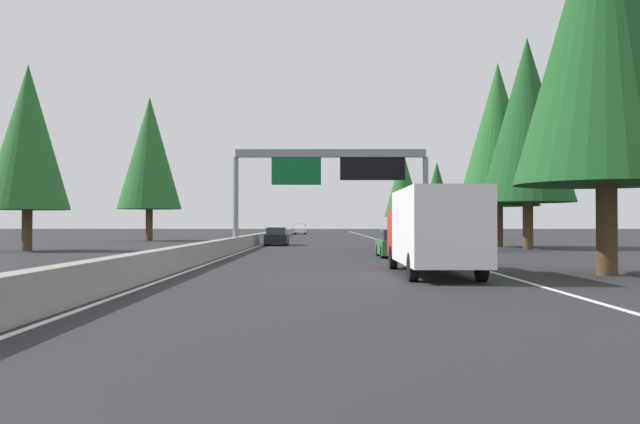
# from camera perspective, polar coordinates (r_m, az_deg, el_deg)

# --- Properties ---
(ground_plane) EXTENTS (320.00, 320.00, 0.00)m
(ground_plane) POSITION_cam_1_polar(r_m,az_deg,el_deg) (64.23, -4.59, -2.57)
(ground_plane) COLOR #262628
(median_barrier) EXTENTS (180.00, 0.56, 0.90)m
(median_barrier) POSITION_cam_1_polar(r_m,az_deg,el_deg) (84.18, -3.67, -1.88)
(median_barrier) COLOR gray
(median_barrier) RESTS_ON ground
(shoulder_stripe_right) EXTENTS (160.00, 0.16, 0.01)m
(shoulder_stripe_right) POSITION_cam_1_polar(r_m,az_deg,el_deg) (74.27, 4.96, -2.34)
(shoulder_stripe_right) COLOR silver
(shoulder_stripe_right) RESTS_ON ground
(shoulder_stripe_median) EXTENTS (160.00, 0.16, 0.01)m
(shoulder_stripe_median) POSITION_cam_1_polar(r_m,az_deg,el_deg) (74.18, -3.76, -2.35)
(shoulder_stripe_median) COLOR silver
(shoulder_stripe_median) RESTS_ON ground
(sign_gantry_overhead) EXTENTS (0.50, 12.68, 6.59)m
(sign_gantry_overhead) POSITION_cam_1_polar(r_m,az_deg,el_deg) (43.91, 1.12, 3.54)
(sign_gantry_overhead) COLOR gray
(sign_gantry_overhead) RESTS_ON ground
(box_truck_distant_a) EXTENTS (8.50, 2.40, 2.95)m
(box_truck_distant_a) POSITION_cam_1_polar(r_m,az_deg,el_deg) (23.86, 9.49, -1.40)
(box_truck_distant_a) COLOR white
(box_truck_distant_a) RESTS_ON ground
(sedan_mid_right) EXTENTS (4.40, 1.80, 1.47)m
(sedan_mid_right) POSITION_cam_1_polar(r_m,az_deg,el_deg) (36.42, 6.37, -2.71)
(sedan_mid_right) COLOR #2D6B38
(sedan_mid_right) RESTS_ON ground
(sedan_near_center) EXTENTS (4.40, 1.80, 1.47)m
(sedan_near_center) POSITION_cam_1_polar(r_m,az_deg,el_deg) (55.73, -3.66, -2.11)
(sedan_near_center) COLOR black
(sedan_near_center) RESTS_ON ground
(pickup_far_center) EXTENTS (5.60, 2.00, 1.86)m
(pickup_far_center) POSITION_cam_1_polar(r_m,az_deg,el_deg) (114.55, -1.69, -1.41)
(pickup_far_center) COLOR white
(pickup_far_center) RESTS_ON ground
(conifer_right_foreground) EXTENTS (6.29, 6.29, 14.29)m
(conifer_right_foreground) POSITION_cam_1_polar(r_m,az_deg,el_deg) (26.32, 22.89, 14.30)
(conifer_right_foreground) COLOR #4C3823
(conifer_right_foreground) RESTS_ON ground
(conifer_right_near) EXTENTS (6.55, 6.55, 14.88)m
(conifer_right_near) POSITION_cam_1_polar(r_m,az_deg,el_deg) (50.00, 17.06, 7.42)
(conifer_right_near) COLOR #4C3823
(conifer_right_near) RESTS_ON ground
(conifer_right_mid) EXTENTS (6.24, 6.24, 14.17)m
(conifer_right_mid) POSITION_cam_1_polar(r_m,az_deg,el_deg) (54.06, 14.76, 6.32)
(conifer_right_mid) COLOR #4C3823
(conifer_right_mid) RESTS_ON ground
(conifer_right_far) EXTENTS (3.99, 3.99, 9.06)m
(conifer_right_far) POSITION_cam_1_polar(r_m,az_deg,el_deg) (80.99, 9.82, 1.67)
(conifer_right_far) COLOR #4C3823
(conifer_right_far) RESTS_ON ground
(conifer_right_distant) EXTENTS (5.46, 5.46, 12.41)m
(conifer_right_distant) POSITION_cam_1_polar(r_m,az_deg,el_deg) (98.85, 6.99, 2.37)
(conifer_right_distant) COLOR #4C3823
(conifer_right_distant) RESTS_ON ground
(conifer_left_near) EXTENTS (5.38, 5.38, 12.24)m
(conifer_left_near) POSITION_cam_1_polar(r_m,az_deg,el_deg) (48.39, -23.39, 5.81)
(conifer_left_near) COLOR #4C3823
(conifer_left_near) RESTS_ON ground
(conifer_left_mid) EXTENTS (6.58, 6.58, 14.95)m
(conifer_left_mid) POSITION_cam_1_polar(r_m,az_deg,el_deg) (72.54, -14.16, 4.84)
(conifer_left_mid) COLOR #4C3823
(conifer_left_mid) RESTS_ON ground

